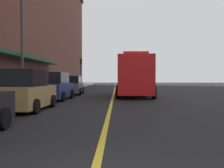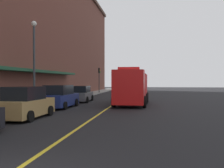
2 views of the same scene
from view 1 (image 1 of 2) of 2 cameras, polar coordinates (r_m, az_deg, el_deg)
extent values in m
plane|color=black|center=(28.29, 0.44, -1.73)|extent=(112.00, 112.00, 0.00)
cube|color=gray|center=(29.04, -11.89, -1.54)|extent=(2.40, 70.00, 0.15)
cube|color=gold|center=(28.29, 0.44, -1.73)|extent=(0.16, 70.00, 0.01)
cube|color=#19472D|center=(20.62, -19.40, 5.67)|extent=(1.20, 22.40, 0.24)
cylinder|color=black|center=(8.53, -21.80, -6.80)|extent=(0.23, 0.64, 0.64)
cube|color=#A5844C|center=(13.28, -17.68, -2.46)|extent=(1.93, 4.29, 0.95)
cube|color=black|center=(13.05, -18.03, 1.26)|extent=(1.70, 2.38, 0.77)
cylinder|color=black|center=(14.86, -19.22, -3.35)|extent=(0.24, 0.65, 0.64)
cylinder|color=black|center=(14.27, -12.36, -3.49)|extent=(0.24, 0.65, 0.64)
cylinder|color=black|center=(11.77, -15.71, -4.54)|extent=(0.24, 0.65, 0.64)
cube|color=navy|center=(19.08, -12.10, -1.31)|extent=(2.04, 4.57, 0.94)
cube|color=black|center=(18.84, -12.30, 1.24)|extent=(1.78, 2.53, 0.77)
cylinder|color=black|center=(20.70, -13.64, -2.01)|extent=(0.24, 0.65, 0.64)
cylinder|color=black|center=(20.23, -8.45, -2.06)|extent=(0.24, 0.65, 0.64)
cylinder|color=black|center=(18.05, -16.20, -2.51)|extent=(0.24, 0.65, 0.64)
cylinder|color=black|center=(17.51, -10.28, -2.60)|extent=(0.24, 0.65, 0.64)
cube|color=#595B60|center=(25.02, -8.54, -0.79)|extent=(1.97, 4.44, 0.83)
cube|color=black|center=(24.78, -8.61, 0.93)|extent=(1.72, 2.47, 0.68)
cylinder|color=black|center=(26.50, -10.11, -1.27)|extent=(0.24, 0.65, 0.64)
cylinder|color=black|center=(26.27, -6.16, -1.28)|extent=(0.24, 0.65, 0.64)
cylinder|color=black|center=(23.83, -11.15, -1.56)|extent=(0.24, 0.65, 0.64)
cylinder|color=black|center=(23.57, -6.76, -1.58)|extent=(0.24, 0.65, 0.64)
cube|color=red|center=(19.31, 5.02, 1.91)|extent=(2.59, 2.37, 2.82)
cube|color=red|center=(23.59, 4.60, 1.53)|extent=(2.68, 5.67, 2.59)
cube|color=red|center=(19.38, 5.03, 6.43)|extent=(1.78, 0.65, 0.24)
cylinder|color=black|center=(19.51, 8.76, -1.66)|extent=(0.33, 1.01, 1.00)
cylinder|color=black|center=(19.41, 1.23, -1.66)|extent=(0.33, 1.01, 1.00)
cylinder|color=black|center=(22.99, 7.84, -1.21)|extent=(0.33, 1.01, 1.00)
cylinder|color=black|center=(22.90, 1.46, -1.20)|extent=(0.33, 1.01, 1.00)
cylinder|color=black|center=(25.24, 7.38, -0.98)|extent=(0.33, 1.01, 1.00)
cylinder|color=black|center=(25.16, 1.57, -0.98)|extent=(0.33, 1.01, 1.00)
cylinder|color=#33383D|center=(19.04, -18.33, 6.95)|extent=(0.18, 0.18, 6.50)
cylinder|color=#232326|center=(42.11, -6.55, 1.78)|extent=(0.14, 0.14, 3.40)
cube|color=black|center=(42.19, -6.56, 4.70)|extent=(0.28, 0.36, 0.90)
sphere|color=red|center=(42.18, -6.34, 5.11)|extent=(0.16, 0.16, 0.16)
sphere|color=gold|center=(42.17, -6.34, 4.71)|extent=(0.16, 0.16, 0.16)
sphere|color=green|center=(42.15, -6.34, 4.30)|extent=(0.16, 0.16, 0.16)
camera|label=2|loc=(3.47, 121.05, 11.79)|focal=40.78mm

